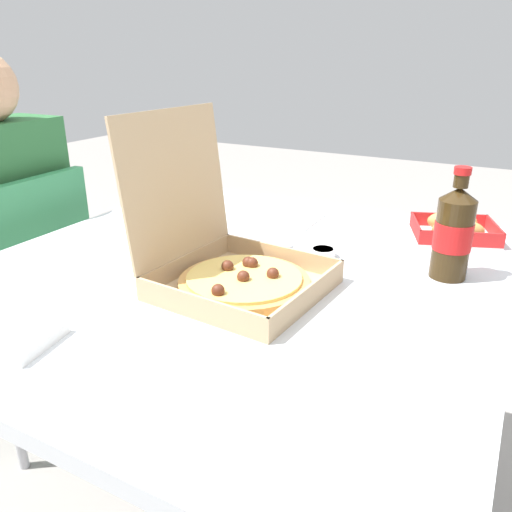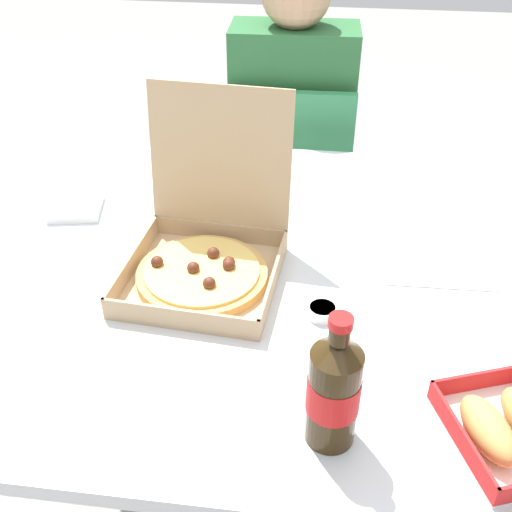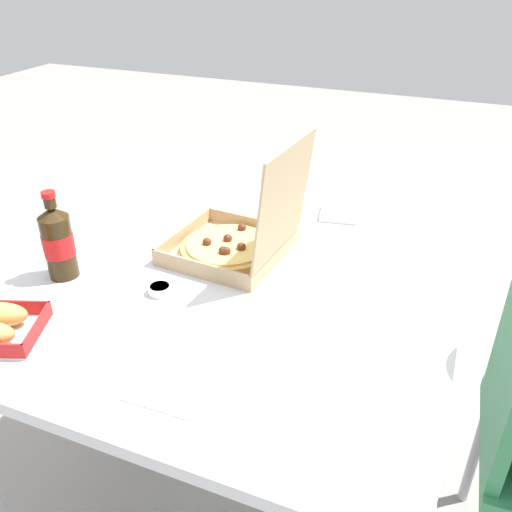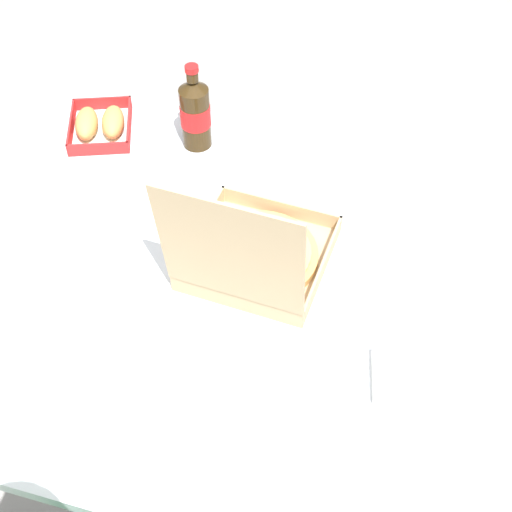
# 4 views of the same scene
# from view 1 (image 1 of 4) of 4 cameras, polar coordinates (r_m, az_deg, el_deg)

# --- Properties ---
(dining_table) EXTENTS (1.11, 1.06, 0.72)m
(dining_table) POSITION_cam_1_polar(r_m,az_deg,el_deg) (1.11, -1.92, -4.79)
(dining_table) COLOR silver
(dining_table) RESTS_ON ground_plane
(chair) EXTENTS (0.41, 0.41, 0.83)m
(chair) POSITION_cam_1_polar(r_m,az_deg,el_deg) (1.67, -24.99, -3.60)
(chair) COLOR #338451
(chair) RESTS_ON ground_plane
(pizza_box_open) EXTENTS (0.31, 0.34, 0.33)m
(pizza_box_open) POSITION_cam_1_polar(r_m,az_deg,el_deg) (0.97, -2.71, -1.04)
(pizza_box_open) COLOR tan
(pizza_box_open) RESTS_ON dining_table
(bread_side_box) EXTENTS (0.21, 0.23, 0.06)m
(bread_side_box) POSITION_cam_1_polar(r_m,az_deg,el_deg) (1.33, 21.38, 2.96)
(bread_side_box) COLOR white
(bread_side_box) RESTS_ON dining_table
(cola_bottle) EXTENTS (0.07, 0.07, 0.22)m
(cola_bottle) POSITION_cam_1_polar(r_m,az_deg,el_deg) (1.07, 21.24, 2.47)
(cola_bottle) COLOR #33230F
(cola_bottle) RESTS_ON dining_table
(paper_menu) EXTENTS (0.21, 0.15, 0.00)m
(paper_menu) POSITION_cam_1_polar(r_m,az_deg,el_deg) (1.39, 3.93, 4.27)
(paper_menu) COLOR white
(paper_menu) RESTS_ON dining_table
(napkin_pile) EXTENTS (0.13, 0.13, 0.02)m
(napkin_pile) POSITION_cam_1_polar(r_m,az_deg,el_deg) (0.88, -25.16, -8.32)
(napkin_pile) COLOR white
(napkin_pile) RESTS_ON dining_table
(dipping_sauce_cup) EXTENTS (0.06, 0.06, 0.02)m
(dipping_sauce_cup) POSITION_cam_1_polar(r_m,az_deg,el_deg) (1.13, 7.51, 0.41)
(dipping_sauce_cup) COLOR white
(dipping_sauce_cup) RESTS_ON dining_table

